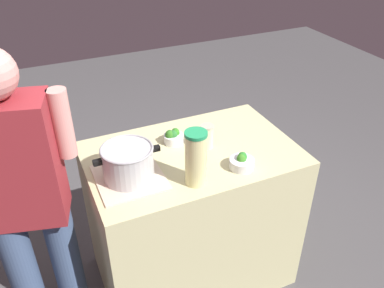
# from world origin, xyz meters

# --- Properties ---
(ground_plane) EXTENTS (8.00, 8.00, 0.00)m
(ground_plane) POSITION_xyz_m (0.00, 0.00, 0.00)
(ground_plane) COLOR #4B4A4B
(counter_slab) EXTENTS (1.08, 0.70, 0.91)m
(counter_slab) POSITION_xyz_m (0.00, 0.00, 0.45)
(counter_slab) COLOR #C2BD8A
(counter_slab) RESTS_ON ground_plane
(dish_cloth) EXTENTS (0.31, 0.33, 0.01)m
(dish_cloth) POSITION_xyz_m (0.36, 0.08, 0.91)
(dish_cloth) COLOR beige
(dish_cloth) RESTS_ON counter_slab
(cooking_pot) EXTENTS (0.31, 0.24, 0.16)m
(cooking_pot) POSITION_xyz_m (0.36, 0.08, 1.00)
(cooking_pot) COLOR #B7B7BC
(cooking_pot) RESTS_ON dish_cloth
(lemonade_pitcher) EXTENTS (0.10, 0.10, 0.27)m
(lemonade_pitcher) POSITION_xyz_m (0.09, 0.23, 1.04)
(lemonade_pitcher) COLOR beige
(lemonade_pitcher) RESTS_ON counter_slab
(mason_jar) EXTENTS (0.07, 0.07, 0.13)m
(mason_jar) POSITION_xyz_m (-0.09, -0.02, 0.97)
(mason_jar) COLOR beige
(mason_jar) RESTS_ON counter_slab
(broccoli_bowl_front) EXTENTS (0.12, 0.12, 0.08)m
(broccoli_bowl_front) POSITION_xyz_m (-0.17, 0.22, 0.94)
(broccoli_bowl_front) COLOR silver
(broccoli_bowl_front) RESTS_ON counter_slab
(broccoli_bowl_center) EXTENTS (0.11, 0.11, 0.08)m
(broccoli_bowl_center) POSITION_xyz_m (0.05, -0.13, 0.94)
(broccoli_bowl_center) COLOR silver
(broccoli_bowl_center) RESTS_ON counter_slab
(person_cook) EXTENTS (0.50, 0.28, 1.61)m
(person_cook) POSITION_xyz_m (0.81, 0.07, 0.89)
(person_cook) COLOR #3D5072
(person_cook) RESTS_ON ground_plane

